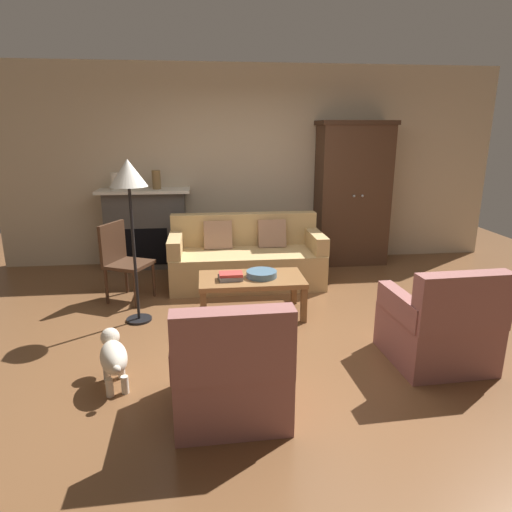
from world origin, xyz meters
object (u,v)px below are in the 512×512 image
(armchair_near_left, at_px, (231,372))
(dog, at_px, (113,356))
(book_stack, at_px, (231,276))
(floor_lamp, at_px, (129,183))
(mantel_vase_cream, at_px, (115,181))
(fruit_bowl, at_px, (262,274))
(fireplace, at_px, (146,228))
(mantel_vase_bronze, at_px, (156,180))
(armoire, at_px, (352,194))
(coffee_table, at_px, (252,282))
(side_chair_wooden, at_px, (122,257))
(armchair_near_right, at_px, (439,328))
(couch, at_px, (246,259))

(armchair_near_left, relative_size, dog, 1.58)
(book_stack, distance_m, floor_lamp, 1.36)
(book_stack, distance_m, mantel_vase_cream, 2.55)
(fruit_bowl, bearing_deg, fireplace, 126.37)
(book_stack, bearing_deg, mantel_vase_bronze, 114.82)
(fireplace, relative_size, fruit_bowl, 3.92)
(armoire, distance_m, coffee_table, 2.54)
(armchair_near_left, height_order, side_chair_wooden, side_chair_wooden)
(fruit_bowl, distance_m, mantel_vase_cream, 2.71)
(fireplace, relative_size, floor_lamp, 0.76)
(fireplace, bearing_deg, coffee_table, -55.64)
(book_stack, bearing_deg, floor_lamp, 178.44)
(mantel_vase_cream, distance_m, side_chair_wooden, 1.47)
(armchair_near_left, distance_m, armchair_near_right, 1.85)
(fireplace, relative_size, couch, 0.66)
(dog, bearing_deg, fireplace, 91.84)
(mantel_vase_cream, xyz_separation_m, mantel_vase_bronze, (0.56, 0.00, 0.01))
(fruit_bowl, height_order, mantel_vase_cream, mantel_vase_cream)
(coffee_table, distance_m, mantel_vase_cream, 2.67)
(fireplace, bearing_deg, couch, -32.78)
(book_stack, xyz_separation_m, floor_lamp, (-0.96, 0.03, 0.97))
(armchair_near_right, xyz_separation_m, floor_lamp, (-2.64, 1.17, 1.11))
(fireplace, relative_size, armoire, 0.62)
(mantel_vase_bronze, bearing_deg, couch, -36.08)
(armoire, relative_size, book_stack, 7.88)
(armchair_near_right, bearing_deg, floor_lamp, 156.00)
(floor_lamp, bearing_deg, armchair_near_right, -24.00)
(side_chair_wooden, bearing_deg, fruit_bowl, -22.36)
(armchair_near_right, height_order, side_chair_wooden, side_chair_wooden)
(dog, bearing_deg, mantel_vase_cream, 98.73)
(dog, bearing_deg, fruit_bowl, 43.59)
(fireplace, xyz_separation_m, mantel_vase_cream, (-0.38, -0.02, 0.67))
(floor_lamp, bearing_deg, mantel_vase_cream, 104.59)
(coffee_table, distance_m, side_chair_wooden, 1.57)
(mantel_vase_bronze, relative_size, floor_lamp, 0.16)
(fruit_bowl, height_order, armchair_near_right, armchair_near_right)
(fireplace, distance_m, armchair_near_left, 3.75)
(book_stack, bearing_deg, armchair_near_right, -34.35)
(mantel_vase_bronze, xyz_separation_m, armchair_near_right, (2.58, -3.09, -0.93))
(mantel_vase_cream, xyz_separation_m, dog, (0.48, -3.13, -0.99))
(couch, height_order, book_stack, couch)
(fruit_bowl, height_order, dog, fruit_bowl)
(couch, xyz_separation_m, side_chair_wooden, (-1.47, -0.41, 0.19))
(fruit_bowl, distance_m, side_chair_wooden, 1.66)
(armchair_near_left, bearing_deg, armoire, 60.79)
(couch, relative_size, armchair_near_right, 2.18)
(floor_lamp, bearing_deg, fireplace, 93.49)
(coffee_table, bearing_deg, armchair_near_left, -100.71)
(side_chair_wooden, xyz_separation_m, floor_lamp, (0.25, -0.65, 0.91))
(armoire, distance_m, mantel_vase_cream, 3.34)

